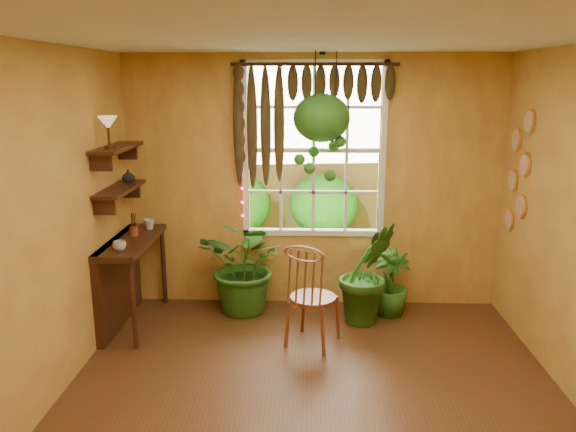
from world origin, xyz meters
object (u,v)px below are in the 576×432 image
Objects in this scene: potted_plant_mid at (368,272)px; hanging_basket at (322,126)px; windsor_chair at (311,311)px; counter_ledge at (123,272)px; potted_plant_left at (247,265)px.

hanging_basket is (-0.48, 0.31, 1.44)m from potted_plant_mid.
windsor_chair reaches higher than potted_plant_mid.
hanging_basket is at bearing 147.33° from potted_plant_mid.
hanging_basket is (0.09, 0.84, 1.64)m from windsor_chair.
potted_plant_left reaches higher than counter_ledge.
windsor_chair reaches higher than potted_plant_left.
counter_ledge is at bearing -167.52° from hanging_basket.
hanging_basket reaches higher than windsor_chair.
potted_plant_mid reaches higher than counter_ledge.
potted_plant_mid is at bearing 3.07° from counter_ledge.
counter_ledge is 1.95m from windsor_chair.
windsor_chair is at bearing -136.71° from potted_plant_mid.
counter_ledge is at bearing -164.61° from potted_plant_left.
windsor_chair is 1.10× the size of potted_plant_left.
counter_ledge is at bearing -176.93° from potted_plant_mid.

